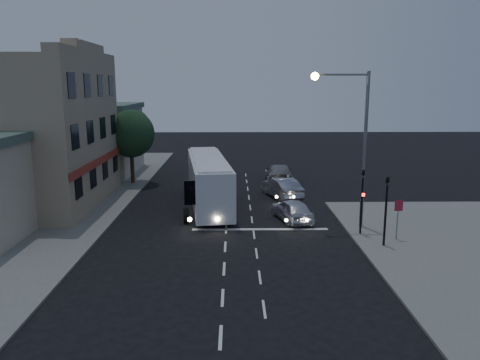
{
  "coord_description": "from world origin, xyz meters",
  "views": [
    {
      "loc": [
        0.46,
        -24.38,
        8.35
      ],
      "look_at": [
        0.87,
        5.8,
        2.2
      ],
      "focal_mm": 35.0,
      "sensor_mm": 36.0,
      "label": 1
    }
  ],
  "objects_px": {
    "car_suv": "(292,210)",
    "car_sedan_b": "(279,174)",
    "traffic_signal_side": "(386,203)",
    "tour_bus": "(208,180)",
    "car_sedan_a": "(282,188)",
    "regulatory_sign": "(398,213)",
    "streetlight": "(354,132)",
    "traffic_signal_main": "(362,194)",
    "street_tree": "(131,132)"
  },
  "relations": [
    {
      "from": "car_sedan_a",
      "to": "traffic_signal_main",
      "type": "xyz_separation_m",
      "value": [
        3.54,
        -9.13,
        1.66
      ]
    },
    {
      "from": "streetlight",
      "to": "traffic_signal_side",
      "type": "bearing_deg",
      "value": -74.3
    },
    {
      "from": "car_sedan_b",
      "to": "regulatory_sign",
      "type": "distance_m",
      "value": 16.39
    },
    {
      "from": "car_suv",
      "to": "traffic_signal_main",
      "type": "xyz_separation_m",
      "value": [
        3.5,
        -3.02,
        1.73
      ]
    },
    {
      "from": "traffic_signal_main",
      "to": "street_tree",
      "type": "distance_m",
      "value": 21.38
    },
    {
      "from": "car_suv",
      "to": "car_sedan_a",
      "type": "height_order",
      "value": "car_sedan_a"
    },
    {
      "from": "tour_bus",
      "to": "car_sedan_a",
      "type": "xyz_separation_m",
      "value": [
        5.36,
        2.53,
        -1.12
      ]
    },
    {
      "from": "traffic_signal_side",
      "to": "tour_bus",
      "type": "bearing_deg",
      "value": 138.23
    },
    {
      "from": "car_suv",
      "to": "traffic_signal_side",
      "type": "distance_m",
      "value": 6.75
    },
    {
      "from": "car_sedan_a",
      "to": "street_tree",
      "type": "distance_m",
      "value": 13.81
    },
    {
      "from": "car_sedan_a",
      "to": "car_sedan_b",
      "type": "height_order",
      "value": "car_sedan_b"
    },
    {
      "from": "car_sedan_a",
      "to": "traffic_signal_side",
      "type": "bearing_deg",
      "value": 92.9
    },
    {
      "from": "car_suv",
      "to": "traffic_signal_side",
      "type": "bearing_deg",
      "value": 115.85
    },
    {
      "from": "car_suv",
      "to": "streetlight",
      "type": "distance_m",
      "value": 6.2
    },
    {
      "from": "car_suv",
      "to": "regulatory_sign",
      "type": "bearing_deg",
      "value": 128.0
    },
    {
      "from": "tour_bus",
      "to": "traffic_signal_main",
      "type": "relative_size",
      "value": 2.82
    },
    {
      "from": "tour_bus",
      "to": "car_sedan_a",
      "type": "height_order",
      "value": "tour_bus"
    },
    {
      "from": "car_sedan_b",
      "to": "streetlight",
      "type": "height_order",
      "value": "streetlight"
    },
    {
      "from": "tour_bus",
      "to": "streetlight",
      "type": "relative_size",
      "value": 1.28
    },
    {
      "from": "traffic_signal_main",
      "to": "car_sedan_b",
      "type": "bearing_deg",
      "value": 102.37
    },
    {
      "from": "traffic_signal_main",
      "to": "streetlight",
      "type": "xyz_separation_m",
      "value": [
        -0.26,
        1.42,
        3.31
      ]
    },
    {
      "from": "street_tree",
      "to": "car_sedan_b",
      "type": "bearing_deg",
      "value": 1.63
    },
    {
      "from": "car_suv",
      "to": "traffic_signal_side",
      "type": "xyz_separation_m",
      "value": [
        4.2,
        -5.0,
        1.73
      ]
    },
    {
      "from": "regulatory_sign",
      "to": "car_suv",
      "type": "bearing_deg",
      "value": 142.15
    },
    {
      "from": "tour_bus",
      "to": "traffic_signal_main",
      "type": "height_order",
      "value": "traffic_signal_main"
    },
    {
      "from": "traffic_signal_main",
      "to": "streetlight",
      "type": "distance_m",
      "value": 3.61
    },
    {
      "from": "street_tree",
      "to": "traffic_signal_side",
      "type": "bearing_deg",
      "value": -44.5
    },
    {
      "from": "traffic_signal_side",
      "to": "regulatory_sign",
      "type": "height_order",
      "value": "traffic_signal_side"
    },
    {
      "from": "regulatory_sign",
      "to": "street_tree",
      "type": "bearing_deg",
      "value": 138.92
    },
    {
      "from": "streetlight",
      "to": "car_suv",
      "type": "bearing_deg",
      "value": 153.71
    },
    {
      "from": "car_sedan_b",
      "to": "streetlight",
      "type": "xyz_separation_m",
      "value": [
        2.95,
        -13.18,
        4.93
      ]
    },
    {
      "from": "car_suv",
      "to": "car_sedan_a",
      "type": "relative_size",
      "value": 0.88
    },
    {
      "from": "tour_bus",
      "to": "regulatory_sign",
      "type": "bearing_deg",
      "value": -43.2
    },
    {
      "from": "street_tree",
      "to": "traffic_signal_main",
      "type": "bearing_deg",
      "value": -42.03
    },
    {
      "from": "car_suv",
      "to": "car_sedan_b",
      "type": "distance_m",
      "value": 11.59
    },
    {
      "from": "traffic_signal_side",
      "to": "car_suv",
      "type": "bearing_deg",
      "value": 130.0
    },
    {
      "from": "car_sedan_a",
      "to": "regulatory_sign",
      "type": "xyz_separation_m",
      "value": [
        5.24,
        -10.14,
        0.84
      ]
    },
    {
      "from": "streetlight",
      "to": "car_sedan_b",
      "type": "bearing_deg",
      "value": 102.61
    },
    {
      "from": "car_suv",
      "to": "car_sedan_a",
      "type": "bearing_deg",
      "value": -103.76
    },
    {
      "from": "tour_bus",
      "to": "car_suv",
      "type": "bearing_deg",
      "value": -41.0
    },
    {
      "from": "traffic_signal_side",
      "to": "street_tree",
      "type": "relative_size",
      "value": 0.66
    },
    {
      "from": "traffic_signal_side",
      "to": "streetlight",
      "type": "bearing_deg",
      "value": 105.7
    },
    {
      "from": "car_sedan_a",
      "to": "regulatory_sign",
      "type": "bearing_deg",
      "value": 99.33
    },
    {
      "from": "traffic_signal_side",
      "to": "car_sedan_a",
      "type": "bearing_deg",
      "value": 110.89
    },
    {
      "from": "tour_bus",
      "to": "regulatory_sign",
      "type": "distance_m",
      "value": 13.05
    },
    {
      "from": "car_sedan_b",
      "to": "street_tree",
      "type": "bearing_deg",
      "value": 4.09
    },
    {
      "from": "car_sedan_b",
      "to": "car_suv",
      "type": "bearing_deg",
      "value": 91.02
    },
    {
      "from": "car_suv",
      "to": "streetlight",
      "type": "height_order",
      "value": "streetlight"
    },
    {
      "from": "regulatory_sign",
      "to": "street_tree",
      "type": "xyz_separation_m",
      "value": [
        -17.51,
        15.26,
        2.9
      ]
    },
    {
      "from": "tour_bus",
      "to": "street_tree",
      "type": "relative_size",
      "value": 1.86
    }
  ]
}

